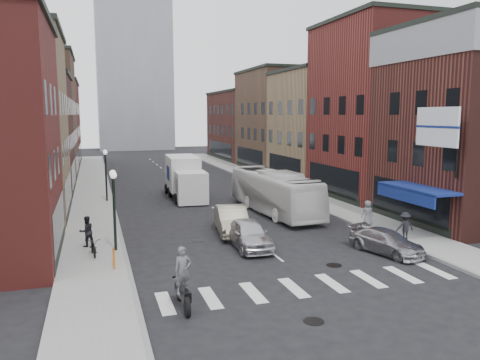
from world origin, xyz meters
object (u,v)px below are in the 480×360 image
box_truck (185,178)px  ped_left_solo (87,231)px  sedan_left_near (249,234)px  ped_right_c (368,213)px  bike_rack (114,258)px  billboard_sign (438,128)px  ped_right_a (405,226)px  transit_bus (274,192)px  streetlamp_near (114,195)px  streetlamp_far (106,166)px  motorcycle_rider (183,280)px  parked_bicycle (93,246)px  curb_car (387,242)px  sedan_left_far (232,220)px

box_truck → ped_left_solo: 15.05m
sedan_left_near → ped_right_c: (8.20, 1.88, 0.18)m
bike_rack → sedan_left_near: bearing=13.0°
billboard_sign → ped_right_a: (-1.19, 0.69, -5.21)m
transit_bus → billboard_sign: bearing=-66.8°
billboard_sign → transit_bus: bearing=116.2°
box_truck → transit_bus: box_truck is taller
streetlamp_near → box_truck: bearing=66.3°
transit_bus → ped_left_solo: transit_bus is taller
streetlamp_far → motorcycle_rider: (1.96, -21.65, -1.85)m
streetlamp_near → parked_bicycle: size_ratio=2.50×
parked_bicycle → ped_right_c: 15.91m
sedan_left_near → ped_left_solo: (-7.96, 2.24, 0.20)m
box_truck → ped_left_solo: (-7.55, -13.00, -0.73)m
streetlamp_near → bike_rack: 3.59m
billboard_sign → curb_car: billboard_sign is taller
streetlamp_far → sedan_left_near: size_ratio=0.96×
streetlamp_near → parked_bicycle: (-1.05, -0.57, -2.33)m
bike_rack → ped_left_solo: 4.00m
motorcycle_rider → parked_bicycle: motorcycle_rider is taller
billboard_sign → streetlamp_near: billboard_sign is taller
streetlamp_far → parked_bicycle: size_ratio=2.50×
sedan_left_far → ped_right_c: ped_right_c is taller
billboard_sign → parked_bicycle: billboard_sign is taller
bike_rack → ped_right_a: (15.00, -0.11, 0.37)m
streetlamp_near → bike_rack: (-0.20, -2.70, -2.36)m
billboard_sign → parked_bicycle: (-17.03, 2.93, -5.55)m
streetlamp_near → parked_bicycle: streetlamp_near is taller
box_truck → curb_car: bearing=-67.2°
billboard_sign → streetlamp_far: (-15.99, 17.50, -3.22)m
ped_left_solo → ped_right_c: bearing=154.1°
bike_rack → ped_right_a: ped_right_a is taller
box_truck → parked_bicycle: size_ratio=4.79×
streetlamp_far → ped_right_a: size_ratio=2.67×
streetlamp_far → box_truck: (6.19, 0.11, -1.24)m
streetlamp_far → ped_left_solo: bearing=-96.0°
streetlamp_near → ped_right_a: 15.20m
bike_rack → ped_right_c: bearing=12.9°
streetlamp_near → box_truck: streetlamp_near is taller
streetlamp_near → sedan_left_far: 7.22m
streetlamp_far → sedan_left_far: (6.60, -12.00, -2.13)m
streetlamp_near → sedan_left_far: (6.60, 2.00, -2.13)m
box_truck → ped_left_solo: bearing=-117.3°
streetlamp_far → ped_right_a: (14.80, -16.81, -1.99)m
bike_rack → sedan_left_near: size_ratio=0.19×
motorcycle_rider → ped_right_a: (12.84, 4.84, -0.14)m
sedan_left_far → ped_left_solo: (-7.96, -0.89, 0.16)m
ped_right_a → sedan_left_far: bearing=-25.8°
sedan_left_near → curb_car: size_ratio=1.07×
parked_bicycle → streetlamp_far: bearing=79.9°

